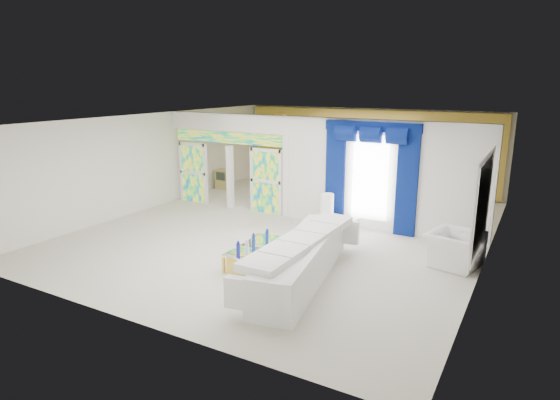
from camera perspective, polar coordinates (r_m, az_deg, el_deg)
The scene contains 22 objects.
floor at distance 13.16m, azimuth 1.43°, elevation -3.38°, with size 12.00×12.00×0.00m, color #B7AF9E.
dividing_wall at distance 12.89m, azimuth 12.07°, elevation 2.82°, with size 5.70×0.18×3.00m, color white.
dividing_header at distance 14.96m, azimuth -6.47°, elevation 9.32°, with size 4.30×0.18×0.55m, color white.
stained_panel_left at distance 16.06m, azimuth -10.44°, elevation 3.29°, with size 0.95×0.04×2.00m, color #994C3F.
stained_panel_right at distance 14.43m, azimuth -1.68°, elevation 2.30°, with size 0.95×0.04×2.00m, color #994C3F.
stained_transom at distance 15.01m, azimuth -6.42°, elevation 7.51°, with size 4.00×0.05×0.35m, color #994C3F.
window_pane at distance 12.88m, azimuth 10.86°, elevation 2.65°, with size 1.00×0.02×2.30m, color white.
blue_drape_left at distance 13.20m, azimuth 6.70°, elevation 2.86°, with size 0.55×0.10×2.80m, color #030942.
blue_drape_right at distance 12.59m, azimuth 15.12°, elevation 1.91°, with size 0.55×0.10×2.80m, color #030942.
blue_pelmet at distance 12.65m, azimuth 11.11°, elevation 8.71°, with size 2.60×0.12×0.25m, color #030942.
wall_mirror at distance 10.42m, azimuth 23.42°, elevation -0.43°, with size 0.04×2.70×1.90m, color white.
gold_curtains at distance 18.14m, azimuth 10.29°, elevation 6.12°, with size 9.70×0.12×2.90m, color #AC9829.
white_sofa at distance 9.73m, azimuth 2.77°, elevation -7.38°, with size 0.89×4.15×0.79m, color white.
coffee_table at distance 10.66m, azimuth -3.05°, elevation -6.55°, with size 0.59×1.76×0.39m, color gold.
console_table at distance 13.00m, azimuth 6.88°, elevation -2.77°, with size 1.21×0.38×0.40m, color silver.
table_lamp at distance 12.98m, azimuth 5.72°, elevation -0.51°, with size 0.36×0.36×0.58m, color white.
armchair at distance 11.14m, azimuth 20.35°, elevation -5.55°, with size 1.16×1.01×0.75m, color white.
grand_piano at distance 16.61m, azimuth 1.50°, elevation 1.89°, with size 1.32×1.73×0.87m, color black.
piano_bench at distance 15.31m, azimuth -1.32°, elevation -0.25°, with size 0.93×0.36×0.31m, color black.
tv_console at distance 18.05m, azimuth -6.86°, elevation 2.56°, with size 0.51×0.46×0.73m, color #A58052.
chandelier at distance 16.69m, azimuth -0.03°, elevation 9.64°, with size 0.60×0.60×0.60m, color gold.
decanters at distance 10.49m, azimuth -3.57°, elevation -5.19°, with size 0.16×1.18×0.25m.
Camera 1 is at (5.87, -11.09, 3.96)m, focal length 30.22 mm.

